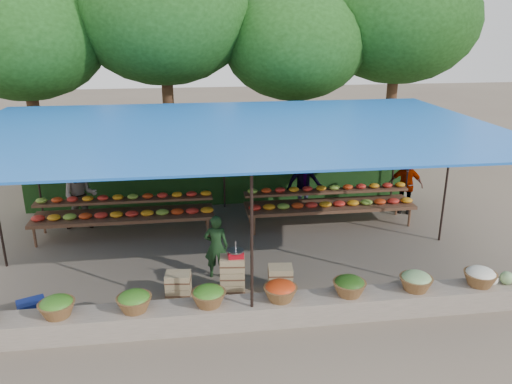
{
  "coord_description": "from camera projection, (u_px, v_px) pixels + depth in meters",
  "views": [
    {
      "loc": [
        -0.92,
        -10.0,
        4.83
      ],
      "look_at": [
        0.5,
        0.2,
        1.32
      ],
      "focal_mm": 35.0,
      "sensor_mm": 36.0,
      "label": 1
    }
  ],
  "objects": [
    {
      "name": "ground",
      "position": [
        235.0,
        252.0,
        11.05
      ],
      "size": [
        60.0,
        60.0,
        0.0
      ],
      "primitive_type": "plane",
      "color": "brown",
      "rests_on": "ground"
    },
    {
      "name": "stone_curb",
      "position": [
        251.0,
        312.0,
        8.41
      ],
      "size": [
        10.6,
        0.55,
        0.4
      ],
      "primitive_type": "cube",
      "color": "#6E6458",
      "rests_on": "ground"
    },
    {
      "name": "stall_canopy",
      "position": [
        233.0,
        133.0,
        10.25
      ],
      "size": [
        10.8,
        6.6,
        2.82
      ],
      "color": "black",
      "rests_on": "ground"
    },
    {
      "name": "produce_baskets",
      "position": [
        245.0,
        293.0,
        8.28
      ],
      "size": [
        8.98,
        0.58,
        0.34
      ],
      "color": "brown",
      "rests_on": "stone_curb"
    },
    {
      "name": "netting_backdrop",
      "position": [
        223.0,
        161.0,
        13.61
      ],
      "size": [
        10.6,
        0.06,
        2.5
      ],
      "primitive_type": "cube",
      "color": "#1D4117",
      "rests_on": "ground"
    },
    {
      "name": "tree_row",
      "position": [
        230.0,
        27.0,
        15.31
      ],
      "size": [
        16.51,
        5.5,
        7.12
      ],
      "color": "#3D2616",
      "rests_on": "ground"
    },
    {
      "name": "fruit_table_left",
      "position": [
        124.0,
        211.0,
        11.8
      ],
      "size": [
        4.21,
        0.95,
        0.93
      ],
      "color": "#482C1D",
      "rests_on": "ground"
    },
    {
      "name": "fruit_table_right",
      "position": [
        329.0,
        201.0,
        12.45
      ],
      "size": [
        4.21,
        0.95,
        0.93
      ],
      "color": "#482C1D",
      "rests_on": "ground"
    },
    {
      "name": "crate_counter",
      "position": [
        231.0,
        280.0,
        9.24
      ],
      "size": [
        2.38,
        0.39,
        0.77
      ],
      "color": "#9E805A",
      "rests_on": "ground"
    },
    {
      "name": "weighing_scale",
      "position": [
        236.0,
        253.0,
        9.08
      ],
      "size": [
        0.3,
        0.3,
        0.32
      ],
      "color": "#B30E1A",
      "rests_on": "crate_counter"
    },
    {
      "name": "vendor_seated",
      "position": [
        216.0,
        246.0,
        9.81
      ],
      "size": [
        0.51,
        0.37,
        1.31
      ],
      "primitive_type": "imported",
      "rotation": [
        0.0,
        0.0,
        3.02
      ],
      "color": "#183518",
      "rests_on": "ground"
    },
    {
      "name": "customer_left",
      "position": [
        80.0,
        196.0,
        12.08
      ],
      "size": [
        0.86,
        0.69,
        1.67
      ],
      "primitive_type": "imported",
      "rotation": [
        0.0,
        0.0,
        0.07
      ],
      "color": "slate",
      "rests_on": "ground"
    },
    {
      "name": "customer_mid",
      "position": [
        304.0,
        182.0,
        13.16
      ],
      "size": [
        1.19,
        0.84,
        1.68
      ],
      "primitive_type": "imported",
      "rotation": [
        0.0,
        0.0,
        0.21
      ],
      "color": "slate",
      "rests_on": "ground"
    },
    {
      "name": "customer_right",
      "position": [
        405.0,
        185.0,
        13.18
      ],
      "size": [
        0.96,
        0.68,
        1.51
      ],
      "primitive_type": "imported",
      "rotation": [
        0.0,
        0.0,
        -0.4
      ],
      "color": "slate",
      "rests_on": "ground"
    },
    {
      "name": "blue_crate_back",
      "position": [
        32.0,
        308.0,
        8.64
      ],
      "size": [
        0.55,
        0.48,
        0.27
      ],
      "primitive_type": "cube",
      "rotation": [
        0.0,
        0.0,
        0.4
      ],
      "color": "navy",
      "rests_on": "ground"
    }
  ]
}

